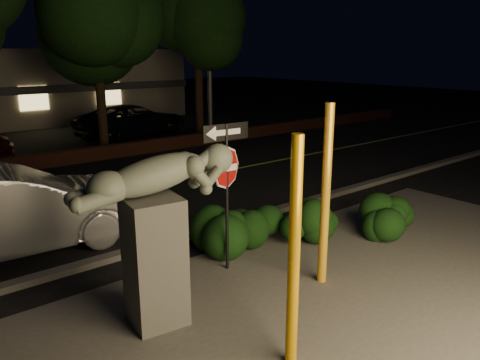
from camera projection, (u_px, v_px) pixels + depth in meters
name	position (u px, v px, depth m)	size (l,w,h in m)	color
ground	(68.00, 174.00, 15.25)	(90.00, 90.00, 0.00)	black
patio	(330.00, 314.00, 7.04)	(14.00, 6.00, 0.02)	#4C4944
road	(107.00, 194.00, 13.01)	(80.00, 8.00, 0.01)	black
lane_marking	(107.00, 194.00, 13.01)	(80.00, 0.12, 0.01)	#B3B147
curb	(188.00, 236.00, 9.94)	(80.00, 0.25, 0.12)	#4C4944
brick_wall	(54.00, 159.00, 16.15)	(40.00, 0.35, 0.50)	#4A2317
parking_lot	(11.00, 143.00, 20.47)	(40.00, 12.00, 0.01)	black
tree_far_c	(93.00, 1.00, 17.37)	(4.80, 4.80, 7.84)	black
tree_far_d	(197.00, 15.00, 20.87)	(4.40, 4.40, 7.42)	black
yellow_pole_left	(294.00, 256.00, 5.58)	(0.15, 0.15, 2.95)	orange
yellow_pole_right	(325.00, 197.00, 7.67)	(0.15, 0.15, 3.07)	#F5AC21
signpost	(227.00, 168.00, 8.04)	(0.91, 0.10, 2.67)	black
sculpture	(156.00, 220.00, 6.49)	(2.40, 0.94, 2.55)	#4C4944
hedge_center	(240.00, 222.00, 9.44)	(2.01, 0.94, 1.05)	black
hedge_right	(309.00, 217.00, 9.76)	(1.52, 0.81, 0.99)	black
hedge_far_right	(389.00, 214.00, 9.95)	(1.46, 0.91, 1.01)	black
silver_sedan	(8.00, 212.00, 8.99)	(1.82, 5.22, 1.72)	silver
parked_car_dark	(133.00, 121.00, 21.88)	(2.46, 5.33, 1.48)	black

